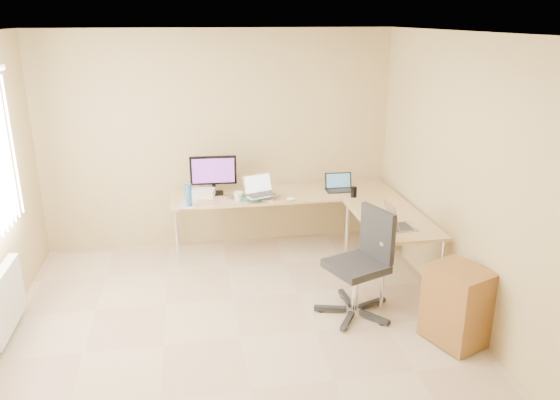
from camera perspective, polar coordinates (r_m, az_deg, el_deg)
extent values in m
plane|color=#CCB591|center=(5.00, -4.19, -14.26)|extent=(4.50, 4.50, 0.00)
plane|color=white|center=(4.19, -5.06, 17.04)|extent=(4.50, 4.50, 0.00)
plane|color=tan|center=(6.59, -6.47, 6.22)|extent=(4.50, 0.00, 4.50)
plane|color=tan|center=(2.42, 0.76, -17.19)|extent=(4.50, 0.00, 4.50)
plane|color=tan|center=(5.06, 19.84, 1.30)|extent=(0.00, 4.50, 4.50)
cube|color=tan|center=(6.56, 0.39, -2.26)|extent=(2.65, 0.70, 0.73)
cube|color=tan|center=(5.92, 11.49, -5.06)|extent=(0.70, 1.30, 0.73)
cube|color=black|center=(6.38, -7.02, 2.63)|extent=(0.55, 0.20, 0.46)
cube|color=#266356|center=(6.25, -2.80, 0.42)|extent=(0.29, 0.34, 0.05)
cube|color=silver|center=(6.14, -1.99, 1.49)|extent=(0.44, 0.39, 0.24)
cube|color=black|center=(6.52, 6.32, 1.84)|extent=(0.33, 0.24, 0.21)
cube|color=silver|center=(6.20, -2.50, 0.14)|extent=(0.42, 0.27, 0.02)
ellipsoid|color=white|center=(6.16, 1.15, 0.11)|extent=(0.12, 0.09, 0.04)
imported|color=white|center=(6.17, -4.40, 0.39)|extent=(0.12, 0.12, 0.10)
cylinder|color=silver|center=(6.28, -5.52, 0.36)|extent=(0.13, 0.13, 0.03)
cylinder|color=#2C66AA|center=(6.03, -9.61, 0.49)|extent=(0.10, 0.10, 0.25)
cube|color=silver|center=(6.12, -9.64, -0.47)|extent=(0.24, 0.30, 0.01)
cube|color=white|center=(6.35, -8.05, 0.74)|extent=(0.28, 0.23, 0.09)
cylinder|color=white|center=(6.50, -7.68, 2.07)|extent=(0.27, 0.27, 0.28)
cylinder|color=black|center=(6.33, 7.78, 0.83)|extent=(0.07, 0.07, 0.12)
cube|color=#A3A2B9|center=(5.47, 12.64, -1.83)|extent=(0.34, 0.28, 0.22)
cube|color=black|center=(5.16, 8.01, -6.92)|extent=(0.81, 0.81, 1.04)
cube|color=olive|center=(5.00, 18.14, -10.44)|extent=(0.55, 0.61, 0.68)
cube|color=white|center=(5.42, -26.95, -9.40)|extent=(0.09, 0.80, 0.55)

